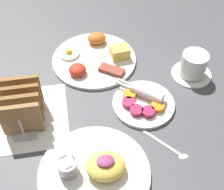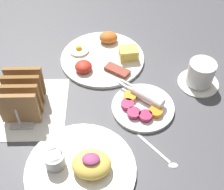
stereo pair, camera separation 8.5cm
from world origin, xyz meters
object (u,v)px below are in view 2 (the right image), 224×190
plate_condiments (143,105)px  toast_rack (22,96)px  plate_breakfast (103,56)px  coffee_cup (200,75)px  plate_foreground (81,167)px

plate_condiments → toast_rack: bearing=179.3°
plate_breakfast → coffee_cup: coffee_cup is taller
plate_foreground → toast_rack: (-0.16, 0.19, 0.04)m
plate_condiments → toast_rack: 0.32m
toast_rack → coffee_cup: toast_rack is taller
plate_breakfast → toast_rack: (-0.21, -0.20, 0.04)m
plate_foreground → plate_condiments: bearing=49.6°
plate_breakfast → coffee_cup: size_ratio=2.19×
toast_rack → coffee_cup: 0.50m
plate_breakfast → plate_foreground: bearing=-97.7°
coffee_cup → plate_condiments: bearing=-152.4°
plate_foreground → toast_rack: 0.25m
plate_breakfast → plate_condiments: 0.23m
toast_rack → coffee_cup: (0.49, 0.09, -0.02)m
plate_condiments → coffee_cup: bearing=27.6°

